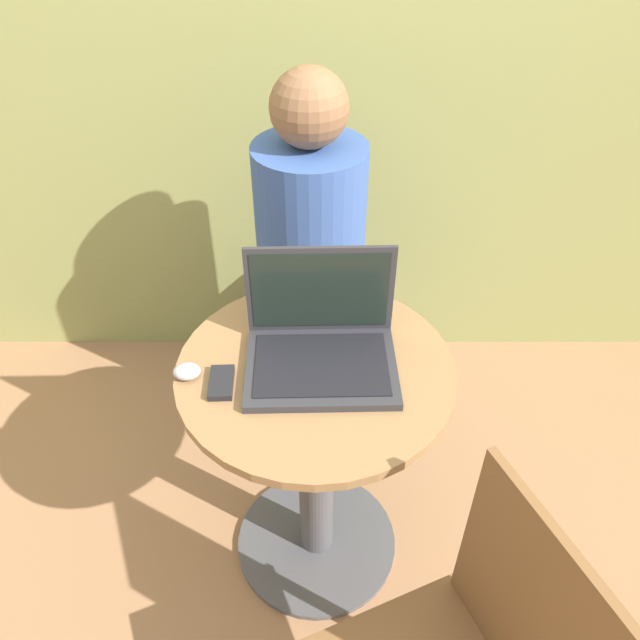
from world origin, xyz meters
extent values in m
plane|color=#9E704C|center=(0.00, 0.00, 0.00)|extent=(12.00, 12.00, 0.00)
cube|color=#939956|center=(0.00, 0.96, 1.30)|extent=(7.00, 0.05, 2.60)
cylinder|color=#4C4C51|center=(0.00, 0.00, 0.01)|extent=(0.49, 0.49, 0.02)
cylinder|color=#4C4C51|center=(0.00, 0.00, 0.38)|extent=(0.10, 0.10, 0.73)
cylinder|color=olive|center=(0.00, 0.00, 0.76)|extent=(0.66, 0.66, 0.02)
cube|color=#2D2D33|center=(0.01, -0.01, 0.78)|extent=(0.35, 0.27, 0.02)
cube|color=black|center=(0.01, -0.01, 0.79)|extent=(0.31, 0.21, 0.00)
cube|color=#2D2D33|center=(0.01, 0.11, 0.91)|extent=(0.35, 0.02, 0.24)
cube|color=black|center=(0.01, 0.11, 0.91)|extent=(0.32, 0.01, 0.21)
cube|color=black|center=(-0.21, -0.06, 0.78)|extent=(0.06, 0.10, 0.02)
ellipsoid|color=#B2B2B7|center=(-0.29, -0.03, 0.79)|extent=(0.06, 0.05, 0.03)
cylinder|color=brown|center=(0.30, -0.36, 0.21)|extent=(0.04, 0.04, 0.43)
cube|color=brown|center=(0.38, -0.52, 0.68)|extent=(0.16, 0.35, 0.47)
cube|color=#3D4766|center=(-0.02, 0.66, 0.23)|extent=(0.33, 0.47, 0.45)
cylinder|color=#38569E|center=(-0.02, 0.55, 0.76)|extent=(0.33, 0.33, 0.62)
sphere|color=brown|center=(-0.02, 0.55, 1.17)|extent=(0.21, 0.21, 0.21)
camera|label=1|loc=(0.01, -1.05, 1.79)|focal=35.00mm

